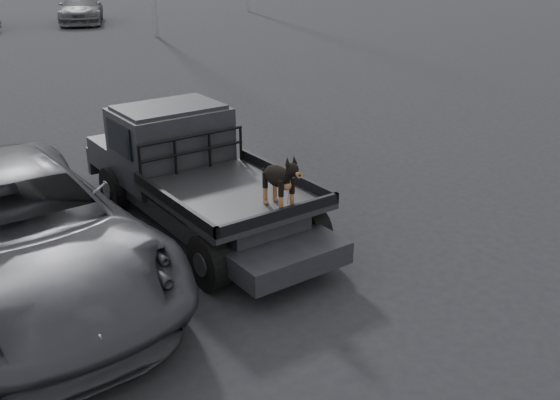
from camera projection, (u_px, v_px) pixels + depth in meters
ground at (301, 269)px, 8.72m from camera, size 120.00×120.00×0.00m
flatbed_ute at (201, 201)px, 9.79m from camera, size 2.00×5.40×0.92m
ute_cab at (170, 132)px, 10.16m from camera, size 1.72×1.30×0.88m
headache_rack at (193, 153)px, 9.66m from camera, size 1.80×0.08×0.55m
dog at (279, 181)px, 8.29m from camera, size 0.32×0.60×0.74m
parked_suv at (14, 232)px, 7.90m from camera, size 2.90×6.00×1.65m
distant_car_b at (81, 9)px, 34.30m from camera, size 4.11×5.83×1.57m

